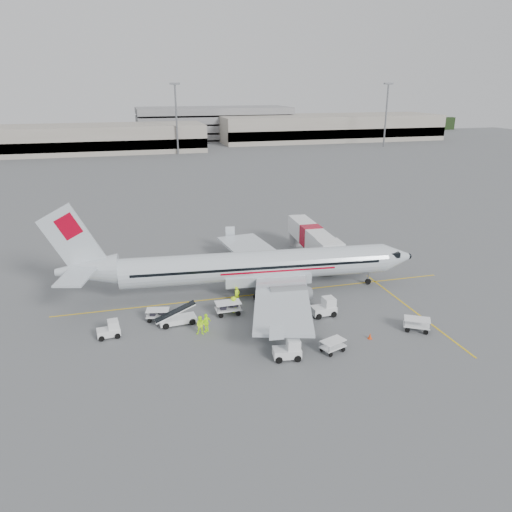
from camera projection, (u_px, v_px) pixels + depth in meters
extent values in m
plane|color=#56595B|center=(261.00, 294.00, 55.30)|extent=(360.00, 360.00, 0.00)
cube|color=yellow|center=(261.00, 294.00, 55.30)|extent=(44.00, 0.20, 0.01)
cube|color=yellow|center=(412.00, 310.00, 51.48)|extent=(0.20, 20.00, 0.01)
cone|color=#E44212|center=(377.00, 269.00, 61.78)|extent=(0.36, 0.36, 0.59)
cone|color=#E44212|center=(214.00, 260.00, 65.06)|extent=(0.41, 0.41, 0.66)
cone|color=#E44212|center=(370.00, 336.00, 45.54)|extent=(0.36, 0.36, 0.58)
imported|color=#C1F912|center=(237.00, 295.00, 52.88)|extent=(0.78, 0.69, 1.80)
imported|color=#C1F912|center=(201.00, 325.00, 46.11)|extent=(1.05, 0.91, 1.85)
imported|color=#C1F912|center=(234.00, 304.00, 50.72)|extent=(0.85, 1.20, 1.68)
imported|color=#C1F912|center=(206.00, 323.00, 46.60)|extent=(1.15, 1.00, 1.86)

